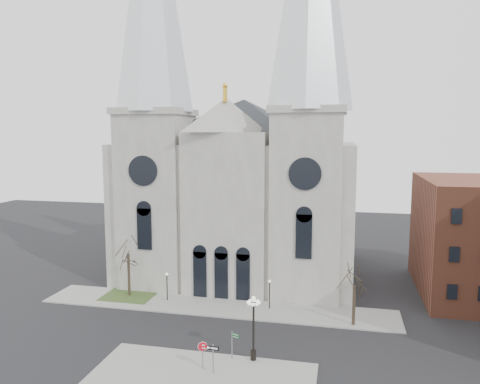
% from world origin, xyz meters
% --- Properties ---
extents(ground, '(160.00, 160.00, 0.00)m').
position_xyz_m(ground, '(0.00, 0.00, 0.00)').
color(ground, black).
rests_on(ground, ground).
extents(sidewalk_near, '(18.00, 10.00, 0.14)m').
position_xyz_m(sidewalk_near, '(3.00, -5.00, 0.07)').
color(sidewalk_near, gray).
rests_on(sidewalk_near, ground).
extents(sidewalk_far, '(40.00, 6.00, 0.14)m').
position_xyz_m(sidewalk_far, '(0.00, 11.00, 0.07)').
color(sidewalk_far, gray).
rests_on(sidewalk_far, ground).
extents(grass_patch, '(6.00, 5.00, 0.18)m').
position_xyz_m(grass_patch, '(-11.00, 12.00, 0.09)').
color(grass_patch, '#384F22').
rests_on(grass_patch, ground).
extents(cathedral, '(33.00, 26.66, 54.00)m').
position_xyz_m(cathedral, '(0.00, 22.86, 18.48)').
color(cathedral, gray).
rests_on(cathedral, ground).
extents(tree_left, '(3.20, 3.20, 7.50)m').
position_xyz_m(tree_left, '(-11.00, 12.00, 5.58)').
color(tree_left, black).
rests_on(tree_left, ground).
extents(tree_right, '(3.20, 3.20, 6.00)m').
position_xyz_m(tree_right, '(15.00, 9.00, 4.47)').
color(tree_right, black).
rests_on(tree_right, ground).
extents(ped_lamp_left, '(0.32, 0.32, 3.26)m').
position_xyz_m(ped_lamp_left, '(-6.00, 11.50, 2.33)').
color(ped_lamp_left, black).
rests_on(ped_lamp_left, sidewalk_far).
extents(ped_lamp_right, '(0.32, 0.32, 3.26)m').
position_xyz_m(ped_lamp_right, '(6.00, 11.50, 2.33)').
color(ped_lamp_right, black).
rests_on(ped_lamp_right, sidewalk_far).
extents(stop_sign, '(0.85, 0.09, 2.35)m').
position_xyz_m(stop_sign, '(2.73, -2.86, 1.82)').
color(stop_sign, slate).
rests_on(stop_sign, sidewalk_near).
extents(globe_lamp, '(1.32, 1.32, 5.65)m').
position_xyz_m(globe_lamp, '(6.52, -0.50, 3.69)').
color(globe_lamp, black).
rests_on(globe_lamp, sidewalk_near).
extents(one_way_sign, '(1.05, 0.10, 2.39)m').
position_xyz_m(one_way_sign, '(3.75, -3.33, 1.74)').
color(one_way_sign, slate).
rests_on(one_way_sign, sidewalk_near).
extents(street_name_sign, '(0.73, 0.36, 2.45)m').
position_xyz_m(street_name_sign, '(4.76, -0.71, 1.57)').
color(street_name_sign, slate).
rests_on(street_name_sign, sidewalk_near).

